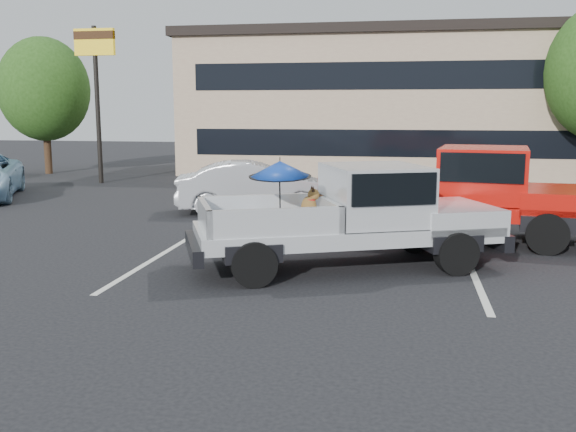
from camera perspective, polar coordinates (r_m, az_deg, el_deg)
name	(u,v)px	position (r m, az deg, el deg)	size (l,w,h in m)	color
ground	(287,296)	(10.07, -0.05, -7.14)	(90.00, 90.00, 0.00)	black
stripe_left	(154,259)	(12.75, -11.83, -3.76)	(0.12, 5.00, 0.01)	silver
stripe_right	(473,273)	(11.92, 16.12, -4.87)	(0.12, 5.00, 0.01)	silver
motel_building	(411,102)	(30.48, 10.86, 9.94)	(20.40, 8.40, 6.30)	tan
motel_sign	(95,62)	(26.31, -16.74, 12.97)	(1.60, 0.22, 6.00)	black
tree_left	(44,89)	(30.81, -20.87, 10.47)	(3.96, 3.96, 6.02)	#332114
tree_back	(494,77)	(33.80, 17.81, 11.65)	(4.68, 4.68, 7.11)	#332114
silver_pickup	(362,210)	(11.78, 6.63, 0.49)	(6.01, 4.00, 2.06)	black
red_pickup	(473,190)	(14.70, 16.16, 2.26)	(6.51, 3.06, 2.06)	black
silver_sedan	(255,187)	(17.98, -2.98, 2.58)	(1.52, 4.36, 1.44)	#B7B9BF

